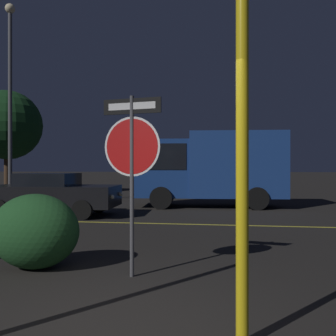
{
  "coord_description": "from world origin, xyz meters",
  "views": [
    {
      "loc": [
        1.08,
        -3.27,
        1.56
      ],
      "look_at": [
        -0.08,
        4.57,
        1.55
      ],
      "focal_mm": 40.0,
      "sensor_mm": 36.0,
      "label": 1
    }
  ],
  "objects": [
    {
      "name": "tree_0",
      "position": [
        -11.24,
        16.6,
        3.99
      ],
      "size": [
        3.97,
        3.97,
        5.99
      ],
      "color": "#422D1E",
      "rests_on": "ground_plane"
    },
    {
      "name": "yellow_pole_right",
      "position": [
        1.25,
        0.07,
        1.75
      ],
      "size": [
        0.11,
        0.11,
        3.51
      ],
      "primitive_type": "cylinder",
      "color": "yellow",
      "rests_on": "ground_plane"
    },
    {
      "name": "delivery_truck",
      "position": [
        0.35,
        11.67,
        1.63
      ],
      "size": [
        6.05,
        2.69,
        2.93
      ],
      "rotation": [
        0.0,
        0.0,
        1.64
      ],
      "color": "navy",
      "rests_on": "ground_plane"
    },
    {
      "name": "hedge_bush_2",
      "position": [
        -1.79,
        2.12,
        0.58
      ],
      "size": [
        1.38,
        1.04,
        1.15
      ],
      "primitive_type": "ellipsoid",
      "color": "#1E4C23",
      "rests_on": "ground_plane"
    },
    {
      "name": "road_center_stripe",
      "position": [
        0.0,
        6.95,
        0.0
      ],
      "size": [
        43.77,
        0.12,
        0.01
      ],
      "primitive_type": "cube",
      "color": "gold",
      "rests_on": "ground_plane"
    },
    {
      "name": "street_lamp",
      "position": [
        -7.67,
        11.08,
        4.99
      ],
      "size": [
        0.4,
        0.4,
        8.35
      ],
      "color": "#4C4C51",
      "rests_on": "ground_plane"
    },
    {
      "name": "passing_car_2",
      "position": [
        -4.44,
        8.18,
        0.71
      ],
      "size": [
        4.36,
        2.24,
        1.37
      ],
      "rotation": [
        0.0,
        0.0,
        -1.51
      ],
      "color": "black",
      "rests_on": "ground_plane"
    },
    {
      "name": "stop_sign",
      "position": [
        -0.21,
        1.92,
        1.82
      ],
      "size": [
        0.87,
        0.17,
        2.58
      ],
      "rotation": [
        0.0,
        0.0,
        -0.16
      ],
      "color": "#4C4C51",
      "rests_on": "ground_plane"
    }
  ]
}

